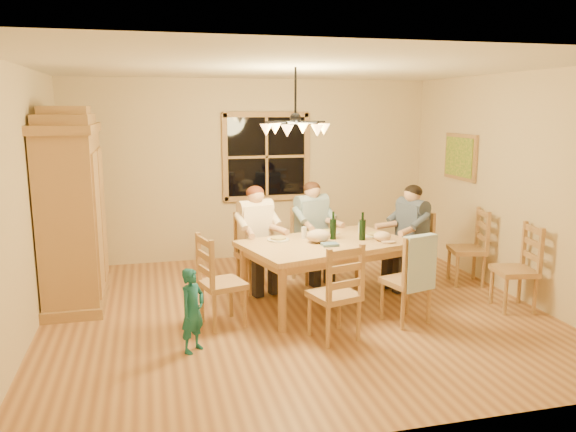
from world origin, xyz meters
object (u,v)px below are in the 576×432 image
object	(u,v)px
chair_end_left	(223,298)
child	(193,310)
armoire	(73,215)
chair_spare_front	(513,283)
wine_bottle_b	(362,226)
adult_plaid_man	(312,219)
chair_near_left	(334,310)
chair_far_left	(256,267)
chair_far_right	(312,258)
dining_table	(325,250)
chair_end_right	(409,265)
chandelier	(295,127)
adult_slate_man	(411,224)
adult_woman	(256,225)
wine_bottle_a	(333,225)
chair_near_right	(405,295)
chair_spare_back	(466,261)

from	to	relation	value
chair_end_left	child	size ratio (longest dim) A/B	1.22
armoire	chair_spare_front	xyz separation A→B (m)	(4.87, -1.48, -0.75)
wine_bottle_b	adult_plaid_man	bearing A→B (deg)	108.67
wine_bottle_b	chair_near_left	bearing A→B (deg)	-124.92
chair_far_left	chair_far_right	distance (m)	0.82
dining_table	chair_end_right	size ratio (longest dim) A/B	2.11
chandelier	armoire	xyz separation A→B (m)	(-2.42, 0.96, -1.02)
chair_end_right	adult_plaid_man	xyz separation A→B (m)	(-1.12, 0.60, 0.54)
armoire	adult_plaid_man	size ratio (longest dim) A/B	2.63
chair_far_right	child	bearing A→B (deg)	32.00
chair_far_right	chair_near_left	size ratio (longest dim) A/B	1.00
chair_far_right	adult_slate_man	world-z (taller)	adult_slate_man
adult_woman	child	size ratio (longest dim) A/B	1.08
adult_woman	chair_spare_front	distance (m)	3.11
chair_near_left	wine_bottle_a	distance (m)	1.28
dining_table	chair_end_right	distance (m)	1.34
chair_spare_front	wine_bottle_b	bearing A→B (deg)	77.80
chandelier	chair_near_left	xyz separation A→B (m)	(0.19, -0.82, -1.77)
chair_far_left	adult_plaid_man	distance (m)	0.98
chair_near_right	chair_far_left	bearing A→B (deg)	117.90
adult_slate_man	adult_woman	bearing A→B (deg)	63.43
chandelier	chair_far_left	distance (m)	2.00
adult_woman	chair_near_left	bearing A→B (deg)	90.00
armoire	adult_plaid_man	bearing A→B (deg)	2.52
child	wine_bottle_a	bearing A→B (deg)	-15.35
chair_far_left	chair_end_right	distance (m)	1.96
chair_end_right	adult_woman	world-z (taller)	adult_woman
chandelier	chair_far_right	distance (m)	2.15
chair_near_left	chair_spare_back	world-z (taller)	same
chair_far_right	chair_spare_back	size ratio (longest dim) A/B	1.00
chair_near_right	chair_end_right	world-z (taller)	same
adult_plaid_man	chair_spare_back	world-z (taller)	adult_plaid_man
chandelier	adult_woman	world-z (taller)	chandelier
chair_near_right	chair_end_right	distance (m)	1.20
dining_table	chair_spare_front	world-z (taller)	chair_spare_front
chair_near_left	adult_plaid_man	distance (m)	2.01
dining_table	adult_plaid_man	bearing A→B (deg)	82.87
chair_far_right	adult_woman	world-z (taller)	adult_woman
dining_table	chair_far_right	world-z (taller)	chair_far_right
dining_table	wine_bottle_b	distance (m)	0.52
chair_end_right	child	xyz separation A→B (m)	(-2.85, -1.26, 0.10)
armoire	child	bearing A→B (deg)	-54.91
wine_bottle_a	chair_far_right	bearing A→B (deg)	90.34
adult_slate_man	wine_bottle_b	bearing A→B (deg)	99.04
adult_slate_man	chandelier	bearing A→B (deg)	91.28
child	chair_far_left	bearing A→B (deg)	14.65
dining_table	wine_bottle_b	xyz separation A→B (m)	(0.44, -0.02, 0.26)
chandelier	wine_bottle_a	xyz separation A→B (m)	(0.53, 0.25, -1.15)
armoire	chair_spare_front	bearing A→B (deg)	-16.86
adult_plaid_man	wine_bottle_b	xyz separation A→B (m)	(0.32, -0.96, 0.08)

